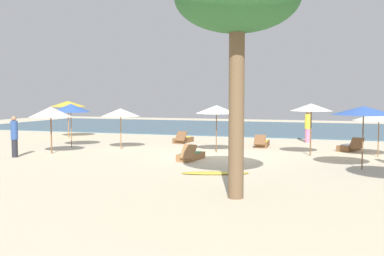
# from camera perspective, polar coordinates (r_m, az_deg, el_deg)

# --- Properties ---
(ground_plane) EXTENTS (60.00, 60.00, 0.00)m
(ground_plane) POSITION_cam_1_polar(r_m,az_deg,el_deg) (19.07, 2.73, -3.74)
(ground_plane) COLOR beige
(ocean_water) EXTENTS (48.00, 16.00, 0.06)m
(ocean_water) POSITION_cam_1_polar(r_m,az_deg,el_deg) (35.67, 9.92, -0.01)
(ocean_water) COLOR #3D6075
(ocean_water) RESTS_ON ground_plane
(umbrella_0) EXTENTS (2.00, 2.00, 2.25)m
(umbrella_0) POSITION_cam_1_polar(r_m,az_deg,el_deg) (23.19, -15.72, 2.57)
(umbrella_0) COLOR olive
(umbrella_0) RESTS_ON ground_plane
(umbrella_1) EXTENTS (2.21, 2.21, 2.33)m
(umbrella_1) POSITION_cam_1_polar(r_m,az_deg,el_deg) (28.51, -16.07, 3.09)
(umbrella_1) COLOR olive
(umbrella_1) RESTS_ON ground_plane
(umbrella_2) EXTENTS (2.21, 2.21, 1.95)m
(umbrella_2) POSITION_cam_1_polar(r_m,az_deg,el_deg) (20.32, 23.48, 1.41)
(umbrella_2) COLOR brown
(umbrella_2) RESTS_ON ground_plane
(umbrella_3) EXTENTS (1.94, 1.94, 2.03)m
(umbrella_3) POSITION_cam_1_polar(r_m,az_deg,el_deg) (21.83, -9.43, 2.04)
(umbrella_3) COLOR olive
(umbrella_3) RESTS_ON ground_plane
(umbrella_4) EXTENTS (1.94, 1.94, 2.21)m
(umbrella_4) POSITION_cam_1_polar(r_m,az_deg,el_deg) (20.19, 3.25, 2.47)
(umbrella_4) COLOR brown
(umbrella_4) RESTS_ON ground_plane
(umbrella_5) EXTENTS (1.96, 1.96, 2.16)m
(umbrella_5) POSITION_cam_1_polar(r_m,az_deg,el_deg) (20.82, -18.16, 2.03)
(umbrella_5) COLOR brown
(umbrella_5) RESTS_ON ground_plane
(umbrella_6) EXTENTS (2.23, 2.23, 2.29)m
(umbrella_6) POSITION_cam_1_polar(r_m,az_deg,el_deg) (16.56, 21.73, 2.16)
(umbrella_6) COLOR brown
(umbrella_6) RESTS_ON ground_plane
(umbrella_7) EXTENTS (1.85, 1.85, 2.32)m
(umbrella_7) POSITION_cam_1_polar(r_m,az_deg,el_deg) (19.69, 15.48, 2.64)
(umbrella_7) COLOR brown
(umbrella_7) RESTS_ON ground_plane
(lounger_0) EXTENTS (0.83, 1.76, 0.69)m
(lounger_0) POSITION_cam_1_polar(r_m,az_deg,el_deg) (24.51, -1.18, -1.53)
(lounger_0) COLOR brown
(lounger_0) RESTS_ON ground_plane
(lounger_1) EXTENTS (1.27, 1.77, 0.69)m
(lounger_1) POSITION_cam_1_polar(r_m,az_deg,el_deg) (22.23, 20.12, -2.39)
(lounger_1) COLOR brown
(lounger_1) RESTS_ON ground_plane
(lounger_2) EXTENTS (0.66, 1.73, 0.67)m
(lounger_2) POSITION_cam_1_polar(r_m,az_deg,el_deg) (22.85, 9.28, -2.01)
(lounger_2) COLOR brown
(lounger_2) RESTS_ON ground_plane
(lounger_5) EXTENTS (0.86, 1.75, 0.71)m
(lounger_5) POSITION_cam_1_polar(r_m,az_deg,el_deg) (17.90, -0.18, -3.69)
(lounger_5) COLOR olive
(lounger_5) RESTS_ON ground_plane
(person_2) EXTENTS (0.49, 0.49, 1.83)m
(person_2) POSITION_cam_1_polar(r_m,az_deg,el_deg) (25.36, 15.05, 0.21)
(person_2) COLOR #D17299
(person_2) RESTS_ON ground_plane
(person_3) EXTENTS (0.41, 0.41, 1.79)m
(person_3) POSITION_cam_1_polar(r_m,az_deg,el_deg) (20.16, -22.41, -0.99)
(person_3) COLOR #26262D
(person_3) RESTS_ON ground_plane
(palm_1) EXTENTS (3.20, 3.20, 6.01)m
(palm_1) POSITION_cam_1_polar(r_m,az_deg,el_deg) (11.38, 6.00, 16.24)
(palm_1) COLOR brown
(palm_1) RESTS_ON ground_plane
(surfboard) EXTENTS (2.36, 1.26, 0.07)m
(surfboard) POSITION_cam_1_polar(r_m,az_deg,el_deg) (14.79, 3.10, -5.94)
(surfboard) COLOR gold
(surfboard) RESTS_ON ground_plane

